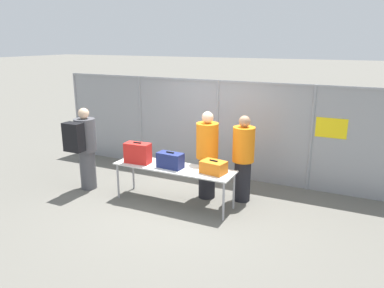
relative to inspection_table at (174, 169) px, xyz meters
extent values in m
plane|color=#605E56|center=(0.13, 0.04, -0.69)|extent=(120.00, 120.00, 0.00)
cylinder|color=gray|center=(-4.00, 1.84, 0.42)|extent=(0.07, 0.07, 2.21)
cylinder|color=gray|center=(-1.93, 1.84, 0.42)|extent=(0.07, 0.07, 2.21)
cylinder|color=gray|center=(0.13, 1.84, 0.42)|extent=(0.07, 0.07, 2.21)
cylinder|color=gray|center=(2.20, 1.84, 0.42)|extent=(0.07, 0.07, 2.21)
cube|color=gray|center=(0.13, 1.84, 0.42)|extent=(8.26, 0.01, 2.21)
cube|color=gray|center=(0.13, 1.84, 1.49)|extent=(8.26, 0.04, 0.04)
cube|color=yellow|center=(2.57, 1.83, 0.68)|extent=(0.60, 0.01, 0.40)
cube|color=silver|center=(0.00, 0.00, 0.04)|extent=(2.35, 0.65, 0.02)
cylinder|color=#99999E|center=(-1.12, -0.27, -0.33)|extent=(0.04, 0.04, 0.71)
cylinder|color=#99999E|center=(1.12, -0.27, -0.33)|extent=(0.04, 0.04, 0.71)
cylinder|color=#99999E|center=(-1.12, 0.27, -0.33)|extent=(0.04, 0.04, 0.71)
cylinder|color=#99999E|center=(1.12, 0.27, -0.33)|extent=(0.04, 0.04, 0.71)
cube|color=red|center=(-0.75, -0.08, 0.25)|extent=(0.52, 0.28, 0.39)
cube|color=black|center=(-0.75, -0.08, 0.46)|extent=(0.16, 0.04, 0.02)
cube|color=navy|center=(-0.04, -0.06, 0.20)|extent=(0.50, 0.27, 0.29)
cube|color=black|center=(-0.04, -0.06, 0.35)|extent=(0.16, 0.03, 0.02)
cube|color=orange|center=(0.80, 0.02, 0.16)|extent=(0.48, 0.37, 0.22)
cube|color=black|center=(0.80, 0.02, 0.28)|extent=(0.16, 0.05, 0.02)
cylinder|color=#4C4C51|center=(-2.01, -0.11, -0.28)|extent=(0.33, 0.33, 0.82)
cylinder|color=#4C4C51|center=(-2.01, -0.11, 0.48)|extent=(0.43, 0.43, 0.68)
sphere|color=beige|center=(-2.01, -0.11, 0.93)|extent=(0.22, 0.22, 0.22)
cube|color=black|center=(-2.01, -0.44, 0.51)|extent=(0.39, 0.24, 0.57)
cylinder|color=black|center=(0.45, 0.55, -0.27)|extent=(0.33, 0.33, 0.83)
cylinder|color=orange|center=(0.45, 0.55, 0.49)|extent=(0.43, 0.43, 0.69)
sphere|color=beige|center=(0.45, 0.55, 0.94)|extent=(0.22, 0.22, 0.22)
cylinder|color=black|center=(1.13, 0.71, -0.28)|extent=(0.32, 0.32, 0.81)
cylinder|color=orange|center=(1.13, 0.71, 0.45)|extent=(0.42, 0.42, 0.67)
sphere|color=#A57A5B|center=(1.13, 0.71, 0.90)|extent=(0.22, 0.22, 0.22)
cube|color=silver|center=(2.71, 4.23, -0.24)|extent=(2.76, 1.34, 0.55)
sphere|color=black|center=(2.22, 3.50, -0.38)|extent=(0.62, 0.62, 0.62)
sphere|color=black|center=(2.22, 4.96, -0.38)|extent=(0.62, 0.62, 0.62)
cylinder|color=#59595B|center=(0.84, 4.23, -0.47)|extent=(0.97, 0.06, 0.06)
camera|label=1|loc=(3.22, -5.87, 2.36)|focal=35.00mm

